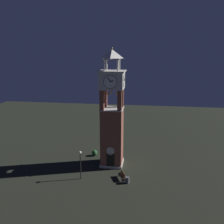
# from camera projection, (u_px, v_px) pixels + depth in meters

# --- Properties ---
(ground) EXTENTS (80.00, 80.00, 0.00)m
(ground) POSITION_uv_depth(u_px,v_px,m) (112.00, 164.00, 35.24)
(ground) COLOR black
(clock_tower) EXTENTS (3.48, 3.48, 16.11)m
(clock_tower) POSITION_uv_depth(u_px,v_px,m) (112.00, 119.00, 33.65)
(clock_tower) COLOR brown
(clock_tower) RESTS_ON ground
(park_bench) EXTENTS (1.05, 1.64, 0.95)m
(park_bench) POSITION_uv_depth(u_px,v_px,m) (122.00, 175.00, 31.01)
(park_bench) COLOR brown
(park_bench) RESTS_ON ground
(lamp_post) EXTENTS (0.36, 0.36, 3.73)m
(lamp_post) POSITION_uv_depth(u_px,v_px,m) (80.00, 160.00, 30.52)
(lamp_post) COLOR black
(lamp_post) RESTS_ON ground
(trash_bin) EXTENTS (0.52, 0.52, 0.80)m
(trash_bin) POSITION_uv_depth(u_px,v_px,m) (127.00, 180.00, 30.04)
(trash_bin) COLOR #4C4C51
(trash_bin) RESTS_ON ground
(shrub_near_entry) EXTENTS (0.82, 0.82, 0.92)m
(shrub_near_entry) POSITION_uv_depth(u_px,v_px,m) (95.00, 153.00, 37.94)
(shrub_near_entry) COLOR #28562D
(shrub_near_entry) RESTS_ON ground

